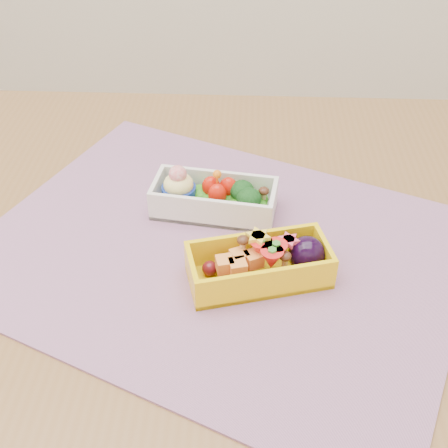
{
  "coord_description": "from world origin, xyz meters",
  "views": [
    {
      "loc": [
        0.04,
        -0.55,
        1.22
      ],
      "look_at": [
        0.02,
        -0.02,
        0.79
      ],
      "focal_mm": 46.02,
      "sensor_mm": 36.0,
      "label": 1
    }
  ],
  "objects_px": {
    "placemat": "(218,250)",
    "bento_yellow": "(262,264)",
    "bento_white": "(214,198)",
    "table": "(210,292)"
  },
  "relations": [
    {
      "from": "placemat",
      "to": "bento_yellow",
      "type": "distance_m",
      "value": 0.08
    },
    {
      "from": "bento_white",
      "to": "bento_yellow",
      "type": "height_order",
      "value": "bento_white"
    },
    {
      "from": "placemat",
      "to": "bento_yellow",
      "type": "xyz_separation_m",
      "value": [
        0.05,
        -0.05,
        0.02
      ]
    },
    {
      "from": "placemat",
      "to": "bento_white",
      "type": "bearing_deg",
      "value": 96.97
    },
    {
      "from": "table",
      "to": "placemat",
      "type": "bearing_deg",
      "value": -64.32
    },
    {
      "from": "placemat",
      "to": "bento_yellow",
      "type": "height_order",
      "value": "bento_yellow"
    },
    {
      "from": "table",
      "to": "bento_yellow",
      "type": "relative_size",
      "value": 6.9
    },
    {
      "from": "placemat",
      "to": "bento_white",
      "type": "height_order",
      "value": "bento_white"
    },
    {
      "from": "bento_white",
      "to": "bento_yellow",
      "type": "bearing_deg",
      "value": -55.11
    },
    {
      "from": "placemat",
      "to": "bento_yellow",
      "type": "relative_size",
      "value": 3.29
    }
  ]
}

